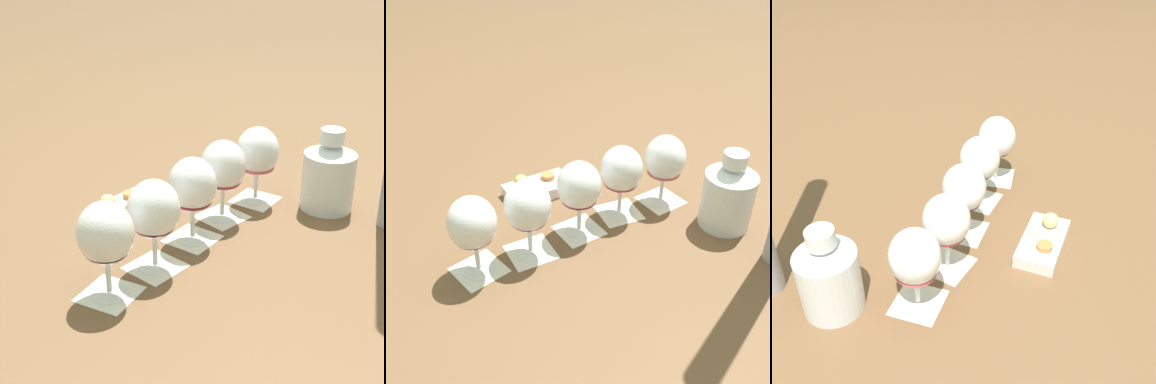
{
  "view_description": "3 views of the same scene",
  "coord_description": "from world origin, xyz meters",
  "views": [
    {
      "loc": [
        0.03,
        1.02,
        0.58
      ],
      "look_at": [
        0.0,
        -0.0,
        0.11
      ],
      "focal_mm": 55.0,
      "sensor_mm": 36.0,
      "label": 1
    },
    {
      "loc": [
        -0.27,
        0.79,
        0.66
      ],
      "look_at": [
        0.0,
        -0.0,
        0.11
      ],
      "focal_mm": 45.0,
      "sensor_mm": 36.0,
      "label": 2
    },
    {
      "loc": [
        -0.26,
        -0.81,
        0.69
      ],
      "look_at": [
        0.0,
        -0.0,
        0.11
      ],
      "focal_mm": 45.0,
      "sensor_mm": 36.0,
      "label": 3
    }
  ],
  "objects": [
    {
      "name": "tasting_card_2",
      "position": [
        0.0,
        -0.01,
        0.0
      ],
      "size": [
        0.13,
        0.13,
        0.0
      ],
      "color": "silver",
      "rests_on": "ground_plane"
    },
    {
      "name": "tasting_card_0",
      "position": [
        -0.15,
        -0.18,
        0.0
      ],
      "size": [
        0.13,
        0.13,
        0.0
      ],
      "color": "silver",
      "rests_on": "ground_plane"
    },
    {
      "name": "ceramic_vase",
      "position": [
        -0.3,
        -0.14,
        0.08
      ],
      "size": [
        0.11,
        0.11,
        0.18
      ],
      "color": "silver",
      "rests_on": "ground_plane"
    },
    {
      "name": "ground_plane",
      "position": [
        0.0,
        0.0,
        0.0
      ],
      "size": [
        8.0,
        8.0,
        0.0
      ],
      "primitive_type": "plane",
      "color": "brown"
    },
    {
      "name": "wine_glass_0",
      "position": [
        -0.15,
        -0.18,
        0.11
      ],
      "size": [
        0.09,
        0.09,
        0.17
      ],
      "color": "white",
      "rests_on": "tasting_card_0"
    },
    {
      "name": "tasting_card_4",
      "position": [
        0.15,
        0.18,
        0.0
      ],
      "size": [
        0.12,
        0.13,
        0.0
      ],
      "color": "silver",
      "rests_on": "ground_plane"
    },
    {
      "name": "wine_glass_1",
      "position": [
        -0.07,
        -0.1,
        0.11
      ],
      "size": [
        0.09,
        0.09,
        0.17
      ],
      "color": "white",
      "rests_on": "tasting_card_1"
    },
    {
      "name": "tasting_card_3",
      "position": [
        0.07,
        0.1,
        0.0
      ],
      "size": [
        0.13,
        0.13,
        0.0
      ],
      "color": "silver",
      "rests_on": "ground_plane"
    },
    {
      "name": "tasting_card_1",
      "position": [
        -0.07,
        -0.1,
        0.0
      ],
      "size": [
        0.13,
        0.13,
        0.0
      ],
      "color": "silver",
      "rests_on": "ground_plane"
    },
    {
      "name": "wine_glass_2",
      "position": [
        0.0,
        -0.01,
        0.11
      ],
      "size": [
        0.09,
        0.09,
        0.17
      ],
      "color": "white",
      "rests_on": "tasting_card_2"
    },
    {
      "name": "snack_dish",
      "position": [
        0.15,
        -0.11,
        0.02
      ],
      "size": [
        0.17,
        0.18,
        0.06
      ],
      "color": "silver",
      "rests_on": "ground_plane"
    },
    {
      "name": "wine_glass_4",
      "position": [
        0.15,
        0.18,
        0.11
      ],
      "size": [
        0.09,
        0.09,
        0.17
      ],
      "color": "white",
      "rests_on": "tasting_card_4"
    },
    {
      "name": "wine_glass_3",
      "position": [
        0.07,
        0.1,
        0.11
      ],
      "size": [
        0.09,
        0.09,
        0.17
      ],
      "color": "white",
      "rests_on": "tasting_card_3"
    }
  ]
}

